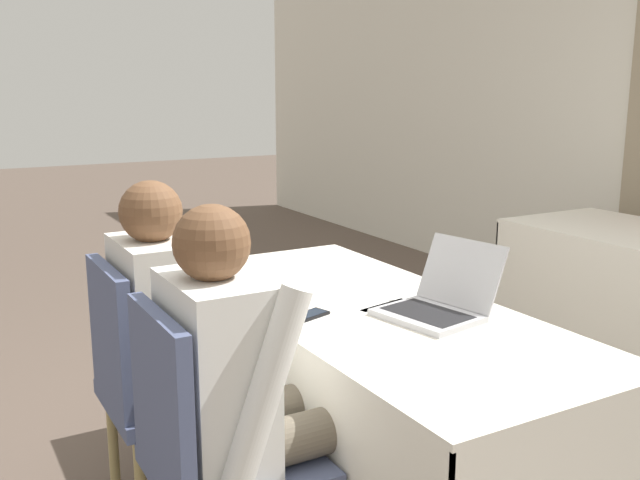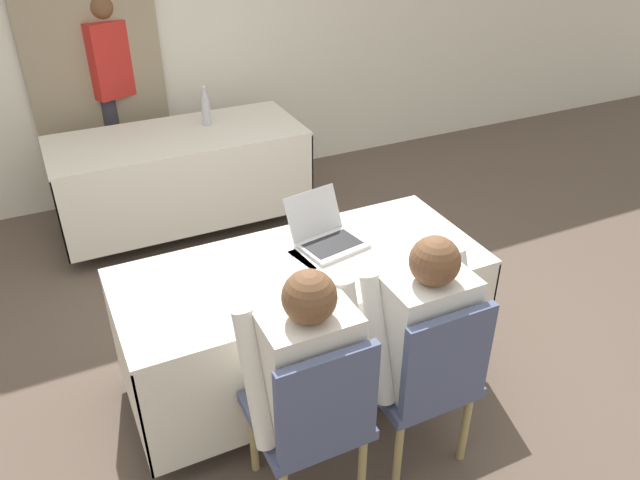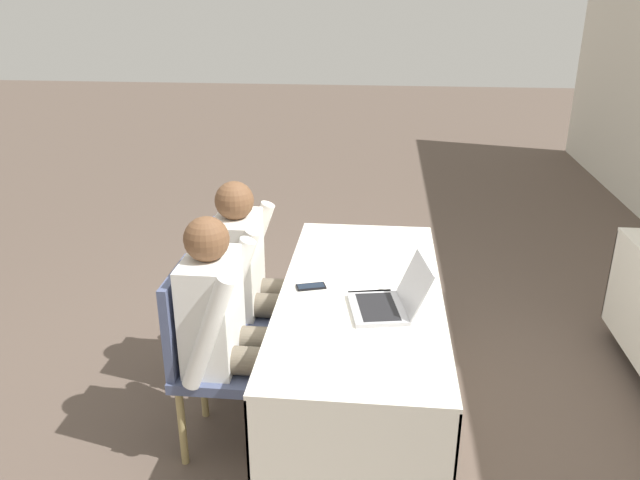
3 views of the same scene
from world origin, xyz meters
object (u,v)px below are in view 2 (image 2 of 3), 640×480
Objects in this scene: chair_near_right at (426,375)px; person_checkered_shirt at (302,369)px; chair_near_left at (313,416)px; person_white_shirt at (415,332)px; water_bottle at (205,107)px; laptop at (327,236)px; cell_phone at (324,292)px; person_red_shirt at (115,87)px.

person_checkered_shirt is (-0.53, 0.10, 0.16)m from chair_near_right.
chair_near_left is 0.19m from person_checkered_shirt.
water_bottle is at bearing -87.11° from person_white_shirt.
laptop is 0.98m from chair_near_left.
laptop is 2.47× the size of cell_phone.
cell_phone is 0.10× the size of person_red_shirt.
person_red_shirt is at bearing 80.24° from cell_phone.
person_red_shirt is (-0.53, 0.59, 0.05)m from water_bottle.
person_checkered_shirt is at bearing -98.77° from water_bottle.
person_red_shirt is at bearing -87.68° from person_checkered_shirt.
cell_phone is at bearing -52.09° from person_white_shirt.
person_checkered_shirt is at bearing -11.08° from chair_near_right.
person_white_shirt is at bearing -180.00° from person_checkered_shirt.
water_bottle reaches higher than laptop.
laptop is at bearing -119.20° from chair_near_left.
cell_phone is at bearing -120.20° from chair_near_left.
person_red_shirt is (-0.66, 3.28, 0.41)m from chair_near_right.
chair_near_left is at bearing -98.43° from water_bottle.
cell_phone is 2.24m from water_bottle.
chair_near_right reaches higher than cell_phone.
water_bottle reaches higher than chair_near_right.
cell_phone is 2.86m from person_red_shirt.
cell_phone is 0.57m from chair_near_right.
person_white_shirt is at bearing -87.11° from water_bottle.
person_checkered_shirt is at bearing -90.00° from chair_near_left.
person_checkered_shirt is 3.19m from person_red_shirt.
water_bottle is 0.18× the size of person_red_shirt.
chair_near_left is (-0.46, -0.82, -0.27)m from laptop.
person_checkered_shirt is (0.00, 0.10, 0.16)m from chair_near_left.
chair_near_left is at bearing -129.78° from laptop.
person_checkered_shirt is 1.00× the size of person_white_shirt.
chair_near_right is at bearing -180.00° from chair_near_left.
person_checkered_shirt is 0.53m from person_white_shirt.
water_bottle is 2.71m from chair_near_right.
chair_near_left and chair_near_right have the same top height.
person_red_shirt is at bearing -87.75° from chair_near_left.
water_bottle is (-0.06, 1.86, 0.09)m from laptop.
water_bottle is 0.25× the size of person_white_shirt.
person_red_shirt is (-0.13, 3.17, 0.25)m from person_checkered_shirt.
person_checkered_shirt is (-0.40, -2.58, -0.20)m from water_bottle.
laptop is 0.24× the size of person_red_shirt.
person_white_shirt is at bearing -168.92° from chair_near_left.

